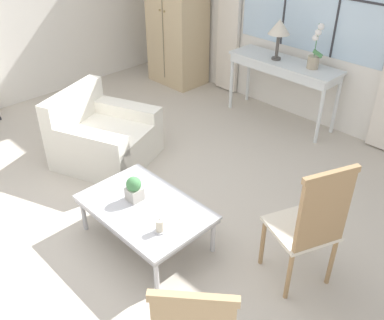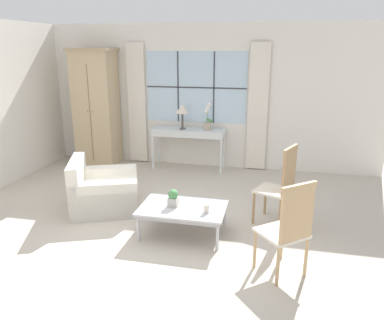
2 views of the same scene
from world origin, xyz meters
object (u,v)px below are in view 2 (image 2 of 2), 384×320
object	(u,v)px
table_lamp	(182,109)
armchair_upholstered	(103,192)
accent_chair_wooden	(289,225)
armoire	(96,107)
side_chair_wooden	(281,182)
coffee_table	(183,210)
potted_plant_small	(173,198)
console_table	(188,134)
pillar_candle	(206,209)
potted_orchid	(207,120)

from	to	relation	value
table_lamp	armchair_upholstered	bearing A→B (deg)	-107.44
armchair_upholstered	accent_chair_wooden	size ratio (longest dim) A/B	1.13
armoire	side_chair_wooden	world-z (taller)	armoire
armoire	coffee_table	xyz separation A→B (m)	(2.47, -2.67, -0.83)
armoire	accent_chair_wooden	bearing A→B (deg)	-41.82
potted_plant_small	console_table	bearing A→B (deg)	99.16
armchair_upholstered	pillar_candle	distance (m)	1.81
armoire	coffee_table	distance (m)	3.73
table_lamp	accent_chair_wooden	xyz separation A→B (m)	(1.97, -3.38, -0.60)
console_table	side_chair_wooden	bearing A→B (deg)	-50.48
armchair_upholstered	pillar_candle	world-z (taller)	armchair_upholstered
console_table	potted_plant_small	world-z (taller)	console_table
side_chair_wooden	potted_plant_small	bearing A→B (deg)	-157.48
accent_chair_wooden	coffee_table	distance (m)	1.49
accent_chair_wooden	pillar_candle	bearing A→B (deg)	148.95
potted_orchid	accent_chair_wooden	distance (m)	3.78
potted_orchid	potted_plant_small	xyz separation A→B (m)	(0.07, -2.76, -0.50)
pillar_candle	console_table	bearing A→B (deg)	107.51
coffee_table	console_table	bearing A→B (deg)	101.77
potted_orchid	coffee_table	xyz separation A→B (m)	(0.19, -2.75, -0.65)
table_lamp	pillar_candle	bearing A→B (deg)	-70.31
console_table	accent_chair_wooden	distance (m)	3.89
table_lamp	coffee_table	bearing A→B (deg)	-75.89
accent_chair_wooden	coffee_table	world-z (taller)	accent_chair_wooden
armoire	coffee_table	world-z (taller)	armoire
pillar_candle	accent_chair_wooden	bearing A→B (deg)	-31.05
armoire	armchair_upholstered	size ratio (longest dim) A/B	1.91
potted_orchid	pillar_candle	xyz separation A→B (m)	(0.52, -2.87, -0.56)
side_chair_wooden	table_lamp	bearing A→B (deg)	131.62
side_chair_wooden	coffee_table	distance (m)	1.37
potted_orchid	armchair_upholstered	distance (m)	2.63
armoire	potted_plant_small	bearing A→B (deg)	-48.80
potted_plant_small	pillar_candle	distance (m)	0.47
armoire	table_lamp	bearing A→B (deg)	0.52
armchair_upholstered	potted_plant_small	bearing A→B (deg)	-22.63
coffee_table	potted_orchid	bearing A→B (deg)	94.01
armchair_upholstered	side_chair_wooden	size ratio (longest dim) A/B	1.09
armchair_upholstered	potted_plant_small	size ratio (longest dim) A/B	5.43
table_lamp	accent_chair_wooden	size ratio (longest dim) A/B	0.46
coffee_table	table_lamp	bearing A→B (deg)	104.11
table_lamp	potted_orchid	xyz separation A→B (m)	(0.48, 0.07, -0.20)
table_lamp	side_chair_wooden	size ratio (longest dim) A/B	0.45
coffee_table	potted_plant_small	bearing A→B (deg)	-178.32
coffee_table	pillar_candle	xyz separation A→B (m)	(0.33, -0.11, 0.09)
potted_orchid	potted_plant_small	world-z (taller)	potted_orchid
potted_orchid	armchair_upholstered	xyz separation A→B (m)	(-1.17, -2.24, -0.73)
potted_orchid	side_chair_wooden	xyz separation A→B (m)	(1.41, -2.20, -0.37)
potted_orchid	armchair_upholstered	world-z (taller)	potted_orchid
potted_plant_small	pillar_candle	size ratio (longest dim) A/B	1.81
accent_chair_wooden	armoire	bearing A→B (deg)	138.18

